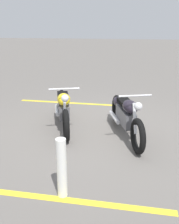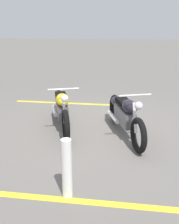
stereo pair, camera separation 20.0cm
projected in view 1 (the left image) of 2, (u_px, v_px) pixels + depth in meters
ground_plane at (94, 129)px, 5.93m from camera, size 60.00×60.00×0.00m
motorcycle_bright_foreground at (63, 107)px, 6.00m from camera, size 2.16×0.86×1.04m
motorcycle_dark_foreground at (125, 114)px, 5.52m from camera, size 2.16×0.86×1.04m
bollard_post at (62, 168)px, 3.56m from camera, size 0.14×0.14×0.87m
parking_stripe_near at (73, 103)px, 7.81m from camera, size 0.23×3.20×0.01m
parking_stripe_mid at (57, 199)px, 3.63m from camera, size 0.23×3.20×0.01m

